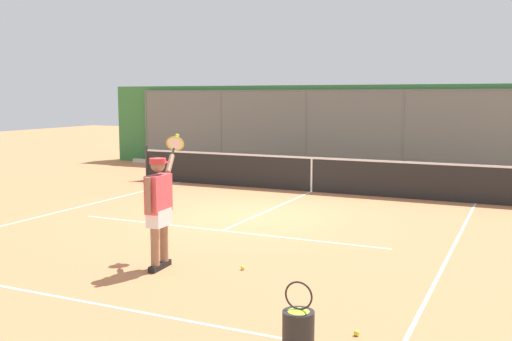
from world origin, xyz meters
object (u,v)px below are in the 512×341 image
at_px(tennis_player, 159,204).
at_px(tennis_ball_by_sideline, 243,268).
at_px(tennis_ball_mid_court, 357,333).
at_px(ball_basket, 298,333).

distance_m(tennis_player, tennis_ball_by_sideline, 1.60).
xyz_separation_m(tennis_player, tennis_ball_mid_court, (-3.41, 1.23, -0.97)).
bearing_deg(tennis_player, tennis_ball_mid_court, -113.82).
bearing_deg(ball_basket, tennis_ball_by_sideline, -53.82).
distance_m(tennis_player, ball_basket, 3.76).
bearing_deg(tennis_ball_mid_court, ball_basket, 67.38).
height_order(tennis_player, ball_basket, tennis_player).
xyz_separation_m(tennis_ball_mid_court, ball_basket, (0.36, 0.86, 0.27)).
xyz_separation_m(tennis_player, tennis_ball_by_sideline, (-1.18, -0.47, -0.97)).
distance_m(tennis_ball_mid_court, ball_basket, 0.97).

